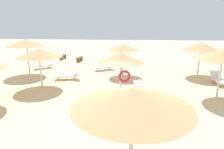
{
  "coord_description": "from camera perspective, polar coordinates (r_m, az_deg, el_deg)",
  "views": [
    {
      "loc": [
        0.91,
        -8.09,
        4.22
      ],
      "look_at": [
        0.0,
        3.0,
        1.2
      ],
      "focal_mm": 30.98,
      "sensor_mm": 36.0,
      "label": 1
    }
  ],
  "objects": [
    {
      "name": "lounger_1",
      "position": [
        11.73,
        9.87,
        -4.48
      ],
      "size": [
        1.6,
        1.92,
        0.72
      ],
      "color": "white",
      "rests_on": "ground"
    },
    {
      "name": "lounger_6",
      "position": [
        17.59,
        -2.08,
        2.33
      ],
      "size": [
        1.98,
        1.48,
        0.67
      ],
      "color": "white",
      "rests_on": "ground"
    },
    {
      "name": "parasol_1",
      "position": [
        10.46,
        2.63,
        4.99
      ],
      "size": [
        2.52,
        2.52,
        2.68
      ],
      "color": "silver",
      "rests_on": "ground"
    },
    {
      "name": "lounger_5",
      "position": [
        19.32,
        -19.34,
        2.65
      ],
      "size": [
        1.81,
        1.76,
        0.71
      ],
      "color": "white",
      "rests_on": "ground"
    },
    {
      "name": "parasol_0",
      "position": [
        12.08,
        29.95,
        5.25
      ],
      "size": [
        3.02,
        3.02,
        2.85
      ],
      "color": "silver",
      "rests_on": "ground"
    },
    {
      "name": "parasol_3",
      "position": [
        4.52,
        6.01,
        -6.96
      ],
      "size": [
        2.89,
        2.89,
        2.77
      ],
      "color": "silver",
      "rests_on": "ground"
    },
    {
      "name": "bench_1",
      "position": [
        23.68,
        -14.31,
        5.28
      ],
      "size": [
        0.48,
        1.52,
        0.49
      ],
      "color": "brown",
      "rests_on": "ground"
    },
    {
      "name": "bench_2",
      "position": [
        21.91,
        -9.55,
        4.77
      ],
      "size": [
        0.5,
        1.52,
        0.49
      ],
      "color": "brown",
      "rests_on": "ground"
    },
    {
      "name": "parasol_6",
      "position": [
        15.48,
        3.2,
        8.02
      ],
      "size": [
        2.59,
        2.59,
        2.54
      ],
      "color": "silver",
      "rests_on": "ground"
    },
    {
      "name": "bench_0",
      "position": [
        21.79,
        1.92,
        4.92
      ],
      "size": [
        0.43,
        1.51,
        0.49
      ],
      "color": "brown",
      "rests_on": "ground"
    },
    {
      "name": "parasol_2",
      "position": [
        16.75,
        24.78,
        7.57
      ],
      "size": [
        3.06,
        3.06,
        2.75
      ],
      "color": "silver",
      "rests_on": "ground"
    },
    {
      "name": "lounger_4",
      "position": [
        15.05,
        -12.86,
        -0.24
      ],
      "size": [
        1.96,
        0.91,
        0.73
      ],
      "color": "white",
      "rests_on": "ground"
    },
    {
      "name": "ground_plane",
      "position": [
        9.17,
        -1.56,
        -12.21
      ],
      "size": [
        80.0,
        80.0,
        0.0
      ],
      "primitive_type": "plane",
      "color": "beige"
    },
    {
      "name": "lounger_2",
      "position": [
        15.64,
        28.87,
        -1.19
      ],
      "size": [
        0.69,
        1.9,
        0.74
      ],
      "color": "white",
      "rests_on": "ground"
    },
    {
      "name": "parasol_4",
      "position": [
        13.34,
        -20.77,
        5.96
      ],
      "size": [
        2.91,
        2.91,
        2.6
      ],
      "color": "silver",
      "rests_on": "ground"
    },
    {
      "name": "parasol_5",
      "position": [
        17.13,
        -23.96,
        8.6
      ],
      "size": [
        3.1,
        3.1,
        2.93
      ],
      "color": "silver",
      "rests_on": "ground"
    }
  ]
}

